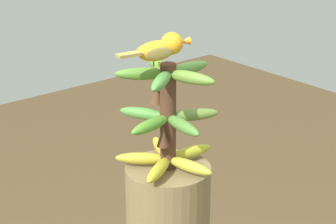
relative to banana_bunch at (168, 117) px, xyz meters
name	(u,v)px	position (x,y,z in m)	size (l,w,h in m)	color
banana_bunch	(168,117)	(0.00, 0.00, 0.00)	(0.30, 0.30, 0.31)	#4C2D1E
perched_bird	(162,48)	(0.01, -0.03, 0.21)	(0.07, 0.22, 0.09)	#C68933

